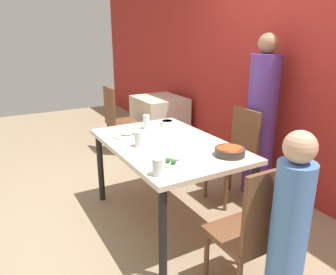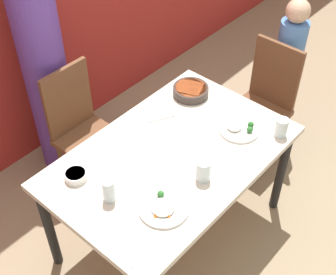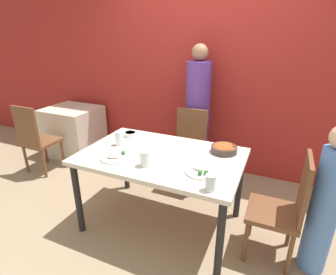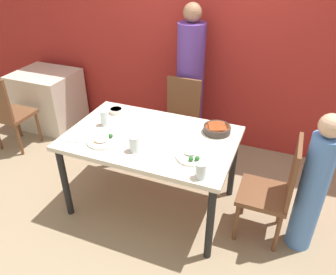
# 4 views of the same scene
# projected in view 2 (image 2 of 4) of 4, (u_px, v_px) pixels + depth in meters

# --- Properties ---
(ground_plane) EXTENTS (10.00, 10.00, 0.00)m
(ground_plane) POSITION_uv_depth(u_px,v_px,m) (171.00, 231.00, 3.25)
(ground_plane) COLOR #998466
(dining_table) EXTENTS (1.45, 0.94, 0.76)m
(dining_table) POSITION_uv_depth(u_px,v_px,m) (172.00, 164.00, 2.78)
(dining_table) COLOR beige
(dining_table) RESTS_ON ground_plane
(chair_adult_spot) EXTENTS (0.40, 0.40, 0.95)m
(chair_adult_spot) POSITION_uv_depth(u_px,v_px,m) (82.00, 128.00, 3.28)
(chair_adult_spot) COLOR brown
(chair_adult_spot) RESTS_ON ground_plane
(chair_child_spot) EXTENTS (0.40, 0.40, 0.95)m
(chair_child_spot) POSITION_uv_depth(u_px,v_px,m) (264.00, 102.00, 3.50)
(chair_child_spot) COLOR brown
(chair_child_spot) RESTS_ON ground_plane
(person_adult) EXTENTS (0.30, 0.30, 1.67)m
(person_adult) POSITION_uv_depth(u_px,v_px,m) (47.00, 78.00, 3.24)
(person_adult) COLOR #5B3893
(person_adult) RESTS_ON ground_plane
(person_child) EXTENTS (0.20, 0.20, 1.22)m
(person_child) POSITION_uv_depth(u_px,v_px,m) (285.00, 76.00, 3.58)
(person_child) COLOR #5184D1
(person_child) RESTS_ON ground_plane
(bowl_curry) EXTENTS (0.24, 0.24, 0.06)m
(bowl_curry) POSITION_uv_depth(u_px,v_px,m) (191.00, 91.00, 3.11)
(bowl_curry) COLOR #3D332D
(bowl_curry) RESTS_ON dining_table
(plate_rice_adult) EXTENTS (0.25, 0.25, 0.06)m
(plate_rice_adult) POSITION_uv_depth(u_px,v_px,m) (239.00, 129.00, 2.87)
(plate_rice_adult) COLOR white
(plate_rice_adult) RESTS_ON dining_table
(plate_rice_child) EXTENTS (0.27, 0.27, 0.06)m
(plate_rice_child) POSITION_uv_depth(u_px,v_px,m) (163.00, 207.00, 2.42)
(plate_rice_child) COLOR white
(plate_rice_child) RESTS_ON dining_table
(bowl_rice_small) EXTENTS (0.13, 0.13, 0.05)m
(bowl_rice_small) POSITION_uv_depth(u_px,v_px,m) (76.00, 175.00, 2.57)
(bowl_rice_small) COLOR white
(bowl_rice_small) RESTS_ON dining_table
(glass_water_tall) EXTENTS (0.08, 0.08, 0.12)m
(glass_water_tall) POSITION_uv_depth(u_px,v_px,m) (281.00, 127.00, 2.81)
(glass_water_tall) COLOR silver
(glass_water_tall) RESTS_ON dining_table
(glass_water_short) EXTENTS (0.07, 0.07, 0.14)m
(glass_water_short) POSITION_uv_depth(u_px,v_px,m) (109.00, 190.00, 2.43)
(glass_water_short) COLOR silver
(glass_water_short) RESTS_ON dining_table
(glass_water_center) EXTENTS (0.08, 0.08, 0.13)m
(glass_water_center) POSITION_uv_depth(u_px,v_px,m) (203.00, 170.00, 2.55)
(glass_water_center) COLOR silver
(glass_water_center) RESTS_ON dining_table
(napkin_folded) EXTENTS (0.14, 0.14, 0.01)m
(napkin_folded) POSITION_uv_depth(u_px,v_px,m) (173.00, 143.00, 2.79)
(napkin_folded) COLOR white
(napkin_folded) RESTS_ON dining_table
(fork_steel) EXTENTS (0.17, 0.10, 0.01)m
(fork_steel) POSITION_uv_depth(u_px,v_px,m) (162.00, 118.00, 2.95)
(fork_steel) COLOR silver
(fork_steel) RESTS_ON dining_table
(spoon_steel) EXTENTS (0.18, 0.05, 0.01)m
(spoon_steel) POSITION_uv_depth(u_px,v_px,m) (141.00, 253.00, 2.24)
(spoon_steel) COLOR silver
(spoon_steel) RESTS_ON dining_table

